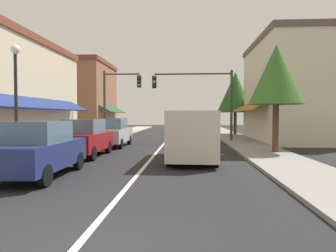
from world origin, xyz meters
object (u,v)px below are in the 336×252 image
(traffic_signal_left_corner, at_px, (117,95))
(tree_right_near, at_px, (276,75))
(parked_car_third_left, at_px, (113,132))
(tree_right_far, at_px, (235,92))
(traffic_signal_mast_arm, at_px, (202,92))
(parked_car_nearest_left, at_px, (39,149))
(parked_car_second_left, at_px, (85,138))
(van_in_lane, at_px, (193,134))
(street_lamp_left_near, at_px, (16,84))

(traffic_signal_left_corner, xyz_separation_m, tree_right_near, (9.82, -7.73, 0.41))
(parked_car_third_left, relative_size, tree_right_far, 0.67)
(parked_car_third_left, relative_size, traffic_signal_mast_arm, 0.70)
(parked_car_nearest_left, xyz_separation_m, parked_car_second_left, (-0.19, 4.84, 0.00))
(tree_right_far, bearing_deg, van_in_lane, -104.52)
(traffic_signal_left_corner, distance_m, street_lamp_left_near, 12.06)
(traffic_signal_mast_arm, height_order, street_lamp_left_near, traffic_signal_mast_arm)
(parked_car_third_left, xyz_separation_m, tree_right_near, (9.06, -3.28, 3.07))
(van_in_lane, relative_size, tree_right_far, 0.86)
(parked_car_third_left, height_order, tree_right_near, tree_right_near)
(traffic_signal_left_corner, bearing_deg, tree_right_far, 33.85)
(street_lamp_left_near, bearing_deg, parked_car_third_left, 76.24)
(traffic_signal_mast_arm, bearing_deg, street_lamp_left_near, -124.04)
(parked_car_second_left, bearing_deg, street_lamp_left_near, -120.31)
(traffic_signal_left_corner, xyz_separation_m, street_lamp_left_near, (-1.09, -12.01, -0.40))
(traffic_signal_mast_arm, distance_m, tree_right_far, 8.33)
(van_in_lane, bearing_deg, street_lamp_left_near, -162.18)
(parked_car_nearest_left, height_order, van_in_lane, van_in_lane)
(traffic_signal_mast_arm, distance_m, traffic_signal_left_corner, 6.53)
(van_in_lane, bearing_deg, traffic_signal_mast_arm, 86.58)
(van_in_lane, bearing_deg, tree_right_far, 77.01)
(parked_car_third_left, distance_m, traffic_signal_mast_arm, 7.31)
(parked_car_nearest_left, distance_m, traffic_signal_mast_arm, 14.61)
(van_in_lane, relative_size, traffic_signal_mast_arm, 0.89)
(parked_car_third_left, bearing_deg, van_in_lane, -48.83)
(traffic_signal_mast_arm, xyz_separation_m, tree_right_far, (3.54, 7.53, 0.52))
(traffic_signal_left_corner, distance_m, tree_right_far, 12.08)
(street_lamp_left_near, bearing_deg, tree_right_near, 21.41)
(traffic_signal_mast_arm, relative_size, tree_right_near, 1.07)
(parked_car_nearest_left, height_order, parked_car_second_left, same)
(parked_car_second_left, relative_size, tree_right_far, 0.67)
(traffic_signal_mast_arm, height_order, tree_right_near, tree_right_near)
(parked_car_nearest_left, bearing_deg, van_in_lane, 37.46)
(parked_car_nearest_left, xyz_separation_m, parked_car_third_left, (-0.00, 9.52, 0.00))
(van_in_lane, bearing_deg, parked_car_second_left, 171.47)
(van_in_lane, xyz_separation_m, tree_right_far, (4.34, 16.75, 3.01))
(van_in_lane, bearing_deg, parked_car_nearest_left, -139.77)
(tree_right_near, bearing_deg, traffic_signal_mast_arm, 115.82)
(parked_car_nearest_left, distance_m, van_in_lane, 6.30)
(traffic_signal_mast_arm, height_order, traffic_signal_left_corner, traffic_signal_left_corner)
(van_in_lane, bearing_deg, traffic_signal_left_corner, 121.05)
(parked_car_third_left, bearing_deg, traffic_signal_mast_arm, 32.29)
(van_in_lane, xyz_separation_m, traffic_signal_left_corner, (-5.68, 10.03, 2.39))
(street_lamp_left_near, bearing_deg, van_in_lane, 16.29)
(traffic_signal_mast_arm, relative_size, street_lamp_left_near, 1.26)
(parked_car_nearest_left, distance_m, traffic_signal_left_corner, 14.24)
(tree_right_near, relative_size, tree_right_far, 0.90)
(parked_car_second_left, distance_m, parked_car_third_left, 4.68)
(parked_car_nearest_left, relative_size, street_lamp_left_near, 0.89)
(parked_car_third_left, relative_size, traffic_signal_left_corner, 0.77)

